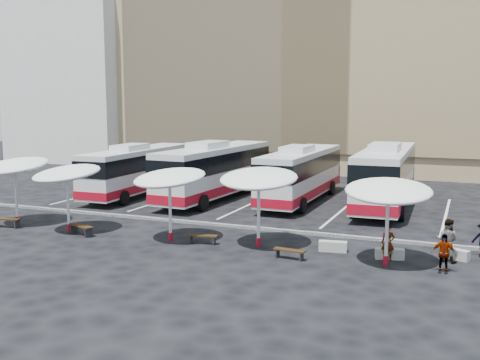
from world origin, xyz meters
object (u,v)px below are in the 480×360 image
at_px(wood_bench_0, 6,220).
at_px(conc_bench_0, 333,246).
at_px(wood_bench_1, 81,227).
at_px(passenger_1, 447,240).
at_px(bus_1, 215,169).
at_px(sunshade_2, 170,178).
at_px(sunshade_4, 388,191).
at_px(bus_2, 301,173).
at_px(wood_bench_2, 203,237).
at_px(wood_bench_3, 289,252).
at_px(bus_0, 138,169).
at_px(passenger_0, 388,243).
at_px(bus_3, 386,174).
at_px(passenger_2, 443,253).
at_px(sunshade_3, 259,179).
at_px(sunshade_1, 67,174).
at_px(sunshade_0, 15,166).
at_px(conc_bench_2, 455,254).
at_px(conc_bench_1, 390,254).

distance_m(wood_bench_0, conc_bench_0, 17.35).
distance_m(wood_bench_1, passenger_1, 17.34).
distance_m(bus_1, sunshade_2, 11.83).
bearing_deg(bus_1, sunshade_4, -38.61).
distance_m(bus_2, wood_bench_2, 12.87).
xyz_separation_m(bus_2, sunshade_2, (-2.79, -12.76, 1.11)).
height_order(wood_bench_2, wood_bench_3, wood_bench_2).
bearing_deg(bus_0, passenger_0, -30.19).
distance_m(bus_3, sunshade_2, 15.51).
relative_size(bus_3, passenger_2, 8.40).
xyz_separation_m(sunshade_3, passenger_1, (8.17, 0.68, -2.26)).
xyz_separation_m(bus_3, wood_bench_0, (-17.83, -13.92, -1.71)).
height_order(sunshade_3, passenger_1, sunshade_3).
bearing_deg(bus_1, passenger_0, -36.76).
distance_m(sunshade_4, wood_bench_1, 15.18).
bearing_deg(bus_3, sunshade_1, -138.31).
bearing_deg(bus_1, sunshade_3, -53.33).
bearing_deg(passenger_1, wood_bench_1, 22.07).
height_order(sunshade_3, sunshade_4, sunshade_3).
bearing_deg(bus_2, sunshade_0, -134.13).
relative_size(bus_2, sunshade_2, 2.69).
bearing_deg(bus_0, bus_2, 7.94).
xyz_separation_m(conc_bench_0, passenger_0, (2.47, -0.52, 0.53)).
bearing_deg(bus_3, bus_2, -178.69).
bearing_deg(sunshade_2, bus_3, 57.68).
distance_m(conc_bench_2, passenger_2, 2.31).
bearing_deg(bus_2, conc_bench_1, -57.93).
bearing_deg(sunshade_4, wood_bench_0, -178.16).
height_order(wood_bench_1, conc_bench_0, wood_bench_1).
bearing_deg(sunshade_4, bus_1, 138.40).
bearing_deg(wood_bench_0, wood_bench_3, -0.03).
bearing_deg(sunshade_3, sunshade_2, -172.02).
bearing_deg(sunshade_4, bus_3, 98.22).
height_order(bus_3, wood_bench_0, bus_3).
bearing_deg(passenger_2, sunshade_4, 177.19).
height_order(sunshade_2, passenger_1, sunshade_2).
bearing_deg(bus_0, sunshade_2, -52.80).
relative_size(sunshade_4, conc_bench_2, 3.44).
bearing_deg(conc_bench_2, passenger_0, -153.67).
relative_size(sunshade_3, conc_bench_0, 3.01).
height_order(bus_2, conc_bench_0, bus_2).
bearing_deg(sunshade_1, wood_bench_2, 2.92).
bearing_deg(wood_bench_1, sunshade_4, 1.88).
bearing_deg(conc_bench_0, bus_1, 135.69).
bearing_deg(bus_1, bus_0, -171.06).
relative_size(wood_bench_3, conc_bench_0, 1.14).
distance_m(bus_3, wood_bench_0, 22.68).
bearing_deg(conc_bench_1, wood_bench_3, -157.25).
relative_size(bus_0, wood_bench_2, 8.03).
relative_size(sunshade_0, wood_bench_0, 2.60).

